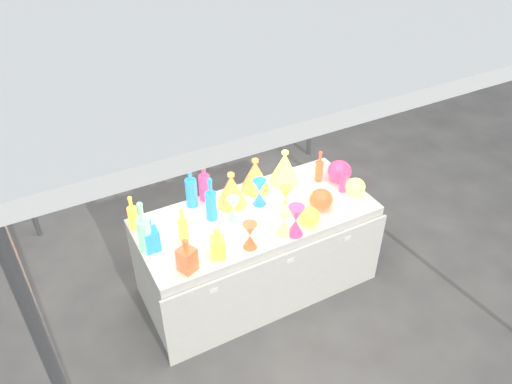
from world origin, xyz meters
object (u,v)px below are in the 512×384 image
bottle_0 (132,212)px  hourglass_0 (250,236)px  cardboard_box_closed (88,142)px  globe_0 (309,217)px  decanter_0 (217,243)px  lampshade_0 (255,174)px  display_table (257,251)px

bottle_0 → hourglass_0: size_ratio=1.35×
hourglass_0 → cardboard_box_closed: bearing=100.3°
cardboard_box_closed → globe_0: globe_0 is taller
cardboard_box_closed → bottle_0: 2.47m
decanter_0 → lampshade_0: (0.59, 0.57, 0.02)m
hourglass_0 → globe_0: 0.50m
bottle_0 → globe_0: size_ratio=1.80×
bottle_0 → lampshade_0: (0.99, -0.00, 0.00)m
cardboard_box_closed → bottle_0: bearing=-97.1°
display_table → decanter_0: 0.72m
lampshade_0 → globe_0: bearing=-97.6°
cardboard_box_closed → bottle_0: bottle_0 is taller
globe_0 → lampshade_0: lampshade_0 is taller
globe_0 → decanter_0: bearing=179.7°
display_table → hourglass_0: 0.60m
cardboard_box_closed → hourglass_0: 3.08m
bottle_0 → hourglass_0: bottle_0 is taller
hourglass_0 → globe_0: bearing=1.7°
cardboard_box_closed → hourglass_0: bearing=-84.3°
bottle_0 → globe_0: 1.27m
bottle_0 → cardboard_box_closed: bearing=87.5°
cardboard_box_closed → display_table: bearing=-78.9°
decanter_0 → globe_0: bearing=20.0°
display_table → lampshade_0: 0.61m
display_table → lampshade_0: bearing=63.6°
display_table → hourglass_0: size_ratio=8.99×
bottle_0 → decanter_0: bearing=-54.5°
decanter_0 → cardboard_box_closed: bearing=116.1°
decanter_0 → bottle_0: bearing=145.7°
cardboard_box_closed → globe_0: size_ratio=3.54×
bottle_0 → lampshade_0: size_ratio=0.99×
display_table → cardboard_box_closed: bearing=105.6°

